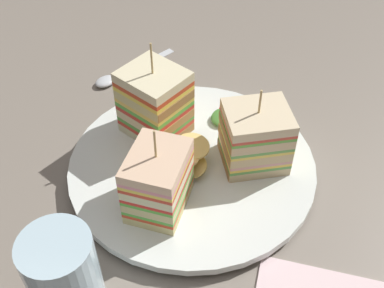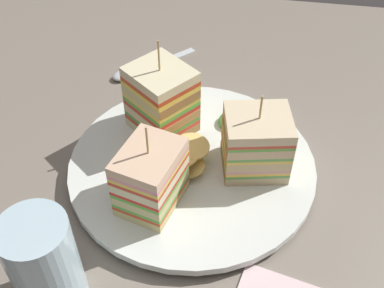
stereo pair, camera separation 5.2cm
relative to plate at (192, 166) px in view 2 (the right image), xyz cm
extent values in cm
cube|color=gray|center=(0.00, 0.00, -1.96)|extent=(109.75, 92.04, 1.80)
cylinder|color=white|center=(0.00, 0.00, -0.67)|extent=(18.41, 18.41, 0.79)
cylinder|color=white|center=(0.00, 0.00, 0.21)|extent=(29.70, 29.70, 0.96)
cube|color=beige|center=(-7.34, -0.61, 1.28)|extent=(8.45, 7.77, 1.17)
cube|color=#9E7242|center=(-3.84, 0.11, 1.28)|extent=(1.55, 6.24, 1.17)
cube|color=#5CA14C|center=(-7.34, -0.61, 2.07)|extent=(8.45, 7.77, 0.40)
cube|color=#FECF4C|center=(-7.34, -0.61, 2.47)|extent=(8.45, 7.77, 0.40)
cube|color=#E4A4A0|center=(-7.34, -0.61, 2.88)|extent=(8.45, 7.77, 0.40)
cube|color=beige|center=(-7.34, -0.61, 3.66)|extent=(8.45, 7.77, 1.17)
cube|color=#B2844C|center=(-3.84, 0.11, 3.66)|extent=(1.55, 6.24, 1.17)
cube|color=#F7D455|center=(-7.34, -0.61, 4.45)|extent=(8.45, 7.77, 0.40)
cube|color=#63A64F|center=(-7.34, -0.61, 4.86)|extent=(8.45, 7.77, 0.40)
cube|color=beige|center=(-7.34, -0.61, 5.64)|extent=(8.45, 7.77, 1.17)
cube|color=#9E7242|center=(-3.84, 0.11, 5.64)|extent=(1.55, 6.24, 1.17)
cube|color=#63B242|center=(-7.34, -0.61, 6.43)|extent=(8.45, 7.77, 0.40)
cube|color=#D64837|center=(-7.34, -0.61, 6.84)|extent=(8.45, 7.77, 0.40)
cube|color=beige|center=(-7.34, -0.61, 7.62)|extent=(8.45, 7.77, 1.17)
cylinder|color=tan|center=(-7.34, -0.61, 9.74)|extent=(0.24, 0.24, 3.06)
cube|color=beige|center=(4.77, -5.62, 1.29)|extent=(9.75, 9.62, 1.20)
cube|color=#9E7242|center=(1.97, -3.39, 1.29)|extent=(4.19, 5.15, 1.20)
cube|color=red|center=(4.77, -5.62, 2.18)|extent=(9.75, 9.62, 0.59)
cube|color=#55A43F|center=(4.77, -5.62, 2.77)|extent=(9.75, 9.62, 0.59)
cube|color=beige|center=(4.77, -5.62, 3.67)|extent=(9.75, 9.62, 1.20)
cube|color=#B2844C|center=(1.97, -3.39, 3.67)|extent=(4.19, 5.15, 1.20)
cube|color=red|center=(4.77, -5.62, 4.56)|extent=(9.75, 9.62, 0.59)
cube|color=#57B141|center=(4.77, -5.62, 5.15)|extent=(9.75, 9.62, 0.59)
cube|color=#EBCB56|center=(4.77, -5.62, 5.74)|extent=(9.75, 9.62, 0.59)
cube|color=beige|center=(4.77, -5.62, 6.63)|extent=(9.75, 9.62, 1.20)
cube|color=#9E7242|center=(1.97, -3.39, 6.63)|extent=(4.19, 5.15, 1.20)
cube|color=#F5D64D|center=(4.77, -5.62, 7.53)|extent=(9.75, 9.62, 0.59)
cube|color=#CF421F|center=(4.77, -5.62, 8.12)|extent=(9.75, 9.62, 0.59)
cube|color=beige|center=(4.77, -5.62, 9.01)|extent=(9.75, 9.62, 1.20)
cylinder|color=tan|center=(4.77, -5.62, 11.62)|extent=(0.24, 0.24, 4.01)
cube|color=#D3C07C|center=(3.39, 6.54, 1.24)|extent=(7.41, 8.54, 1.09)
cube|color=#B2844C|center=(2.46, 3.09, 1.24)|extent=(5.48, 1.73, 1.09)
cube|color=red|center=(3.39, 6.54, 2.01)|extent=(7.41, 8.54, 0.45)
cube|color=#55AF3F|center=(3.39, 6.54, 2.47)|extent=(7.41, 8.54, 0.45)
cube|color=#CFC386|center=(3.39, 6.54, 3.24)|extent=(7.41, 8.54, 1.09)
cube|color=#B2844C|center=(2.46, 3.09, 3.24)|extent=(5.48, 1.73, 1.09)
cube|color=#57B23E|center=(3.39, 6.54, 4.01)|extent=(7.41, 8.54, 0.45)
cube|color=red|center=(3.39, 6.54, 4.47)|extent=(7.41, 8.54, 0.45)
cube|color=beige|center=(3.39, 6.54, 5.24)|extent=(7.41, 8.54, 1.09)
cube|color=#B2844C|center=(2.46, 3.09, 5.24)|extent=(5.48, 1.73, 1.09)
cube|color=red|center=(3.39, 6.54, 6.02)|extent=(7.41, 8.54, 0.45)
cube|color=#F5D952|center=(3.39, 6.54, 6.47)|extent=(7.41, 8.54, 0.45)
cube|color=pink|center=(3.39, 6.54, 6.92)|extent=(7.41, 8.54, 0.45)
cube|color=beige|center=(3.39, 6.54, 7.70)|extent=(7.41, 8.54, 1.09)
cylinder|color=tan|center=(3.39, 6.54, 9.98)|extent=(0.24, 0.24, 3.47)
cylinder|color=#E0CD61|center=(2.16, 1.93, 1.02)|extent=(5.42, 5.42, 0.31)
cylinder|color=#E5D57B|center=(1.41, -0.82, 1.49)|extent=(4.19, 4.22, 0.99)
cylinder|color=#E6C265|center=(-0.05, 1.69, 1.75)|extent=(4.18, 4.16, 0.83)
cylinder|color=#DFC668|center=(0.68, -0.80, 2.19)|extent=(4.35, 4.40, 1.00)
cylinder|color=#F3C977|center=(1.20, 1.56, 3.14)|extent=(5.18, 5.15, 0.87)
cylinder|color=#E6C76D|center=(0.08, -0.26, 3.33)|extent=(5.76, 5.76, 0.67)
ellipsoid|color=#5EA545|center=(-5.30, -7.36, 1.34)|extent=(4.01, 3.98, 1.29)
ellipsoid|color=#4A8A34|center=(-5.14, -8.03, 1.35)|extent=(3.95, 3.80, 1.39)
ellipsoid|color=#5EAA4D|center=(-7.07, -7.62, 1.28)|extent=(4.12, 3.10, 1.22)
ellipsoid|color=#4A8836|center=(-3.76, -7.68, 1.25)|extent=(4.16, 4.46, 1.16)
cylinder|color=red|center=(-5.52, -8.43, 1.31)|extent=(4.71, 4.72, 0.71)
cube|color=silver|center=(8.35, -22.39, -0.94)|extent=(9.20, 9.20, 0.25)
ellipsoid|color=silver|center=(13.47, -17.27, -0.56)|extent=(4.05, 4.05, 1.00)
cylinder|color=silver|center=(10.63, 18.22, 4.40)|extent=(6.36, 6.36, 10.93)
cylinder|color=white|center=(10.63, 18.22, 1.75)|extent=(5.85, 5.85, 5.62)
camera|label=1|loc=(-1.29, 39.51, 42.45)|focal=44.59mm
camera|label=2|loc=(-6.45, 39.00, 42.45)|focal=44.59mm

